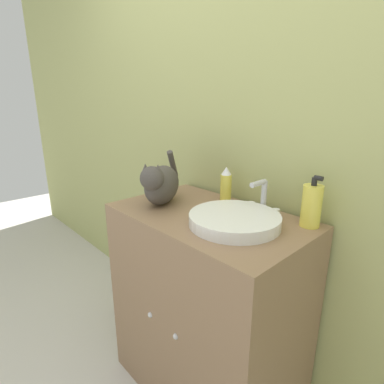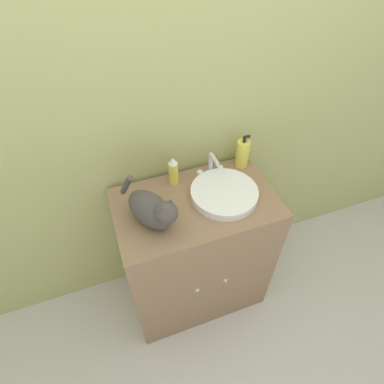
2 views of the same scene
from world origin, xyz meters
TOP-DOWN VIEW (x-y plane):
  - ground_plane at (0.00, 0.00)m, footprint 8.00×8.00m
  - wall_back at (0.00, 0.55)m, footprint 6.00×0.05m
  - vanity_cabinet at (0.00, 0.25)m, footprint 0.84×0.52m
  - sink_basin at (0.15, 0.24)m, footprint 0.35×0.35m
  - faucet at (0.15, 0.42)m, footprint 0.15×0.11m
  - cat at (-0.24, 0.19)m, footprint 0.25×0.34m
  - soap_bottle at (0.35, 0.44)m, footprint 0.07×0.07m
  - spray_bottle at (-0.06, 0.43)m, footprint 0.05×0.05m

SIDE VIEW (x-z plane):
  - ground_plane at x=0.00m, z-range 0.00..0.00m
  - vanity_cabinet at x=0.00m, z-range 0.00..0.92m
  - sink_basin at x=0.15m, z-range 0.92..0.97m
  - faucet at x=0.15m, z-range 0.91..1.06m
  - spray_bottle at x=-0.06m, z-range 0.92..1.08m
  - soap_bottle at x=0.35m, z-range 0.90..1.10m
  - cat at x=-0.24m, z-range 0.90..1.13m
  - wall_back at x=0.00m, z-range 0.00..2.50m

